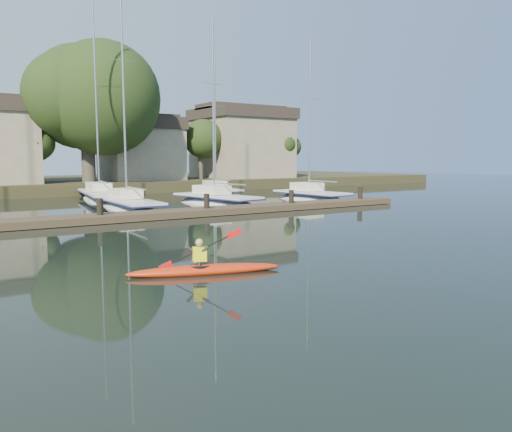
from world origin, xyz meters
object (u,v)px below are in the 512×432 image
sailboat_2 (128,213)px  sailboat_6 (100,203)px  sailboat_3 (216,208)px  sailboat_7 (217,197)px  dock (157,215)px  kayak (204,268)px  sailboat_4 (311,203)px

sailboat_2 → sailboat_6: 7.80m
sailboat_3 → sailboat_7: bearing=50.8°
sailboat_2 → sailboat_7: 12.92m
sailboat_2 → sailboat_6: bearing=87.3°
dock → sailboat_2: 5.34m
kayak → sailboat_7: 29.56m
sailboat_2 → kayak: bearing=-101.8°
sailboat_2 → sailboat_6: size_ratio=0.89×
kayak → sailboat_3: bearing=78.4°
dock → sailboat_6: size_ratio=1.93×
sailboat_4 → sailboat_3: bearing=169.4°
kayak → sailboat_6: sailboat_6 is taller
dock → sailboat_7: 16.78m
dock → sailboat_3: (6.41, 5.13, -0.42)m
sailboat_3 → kayak: bearing=-129.9°
sailboat_4 → sailboat_6: 16.03m
sailboat_6 → sailboat_7: 9.98m
dock → sailboat_4: (14.12, 4.31, -0.42)m
kayak → sailboat_7: (14.47, 25.77, -0.37)m
sailboat_7 → sailboat_3: bearing=-112.8°
sailboat_2 → sailboat_3: size_ratio=1.10×
sailboat_6 → sailboat_3: bearing=-47.4°
kayak → sailboat_6: size_ratio=0.25×
sailboat_6 → sailboat_7: sailboat_6 is taller
sailboat_2 → sailboat_4: size_ratio=1.18×
sailboat_7 → sailboat_2: bearing=-138.0°
sailboat_2 → sailboat_7: (10.44, 7.60, -0.00)m
dock → sailboat_6: 13.13m
sailboat_6 → sailboat_4: bearing=-26.3°
kayak → sailboat_2: (4.03, 18.17, -0.36)m
kayak → sailboat_2: 18.62m
sailboat_6 → sailboat_7: bearing=6.0°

